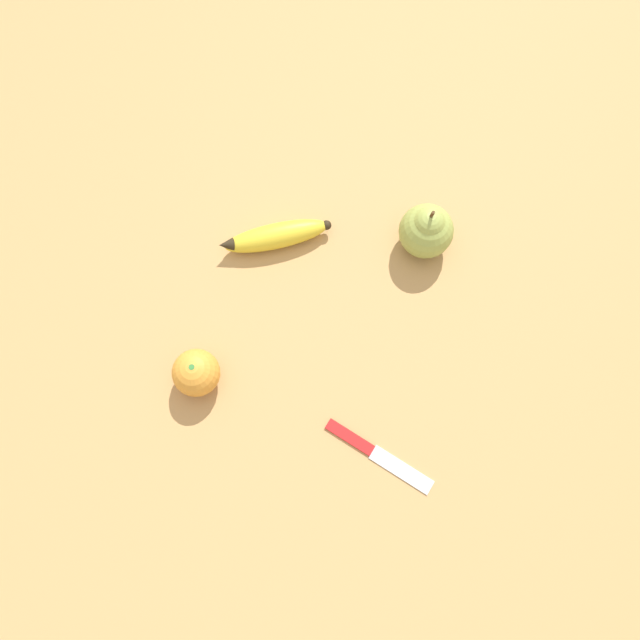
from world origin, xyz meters
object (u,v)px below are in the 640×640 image
banana (275,236)px  orange (196,373)px  pear (427,230)px  paring_knife (375,453)px

banana → orange: (-0.23, 0.10, 0.01)m
pear → paring_knife: size_ratio=0.65×
paring_knife → pear: bearing=-162.1°
paring_knife → orange: bearing=-80.9°
pear → paring_knife: bearing=168.2°
orange → paring_knife: (-0.10, -0.26, -0.03)m
banana → pear: bearing=166.0°
orange → banana: bearing=-23.2°
banana → orange: bearing=50.8°
pear → paring_knife: pear is taller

